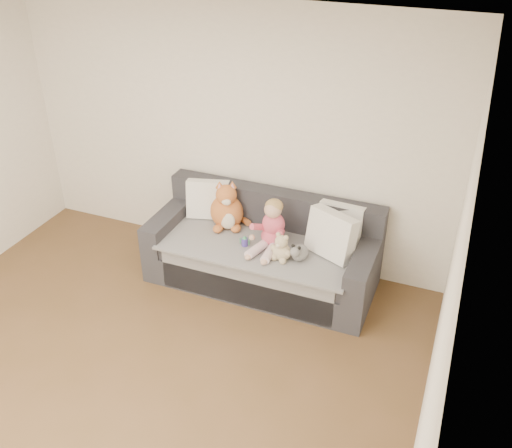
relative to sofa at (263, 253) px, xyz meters
The scene contains 10 objects.
room_shell 1.99m from the sofa, 107.87° to the right, with size 5.00×5.00×5.00m.
sofa is the anchor object (origin of this frame).
cushion_left 0.80m from the sofa, 163.30° to the left, with size 0.46×0.30×0.41m.
cushion_right_back 0.81m from the sofa, 19.71° to the left, with size 0.44×0.22×0.40m.
cushion_right_front 0.77m from the sofa, ahead, with size 0.51×0.38×0.44m.
toddler 0.39m from the sofa, 36.50° to the right, with size 0.34×0.49×0.48m.
plush_cat 0.56m from the sofa, 167.26° to the left, with size 0.41×0.41×0.52m.
teddy_bear 0.47m from the sofa, 43.49° to the right, with size 0.21×0.17×0.28m.
plush_cow 0.53m from the sofa, 25.59° to the right, with size 0.16×0.24×0.19m.
sippy_cup 0.31m from the sofa, 124.67° to the right, with size 0.10×0.07×0.11m.
Camera 1 is at (2.20, -2.27, 3.44)m, focal length 40.00 mm.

